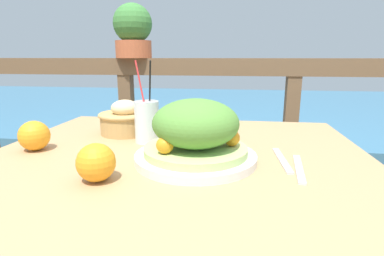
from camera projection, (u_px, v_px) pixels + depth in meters
patio_table at (177, 192)px, 0.81m from camera, size 1.01×0.92×0.77m
railing_fence at (206, 111)px, 1.65m from camera, size 2.80×0.08×1.02m
sea_backdrop at (222, 118)px, 4.19m from camera, size 12.00×4.00×0.37m
salad_plate at (196, 135)px, 0.73m from camera, size 0.30×0.30×0.16m
drink_glass at (147, 121)px, 0.90m from camera, size 0.07×0.07×0.24m
bread_basket at (125, 120)px, 1.00m from camera, size 0.18×0.18×0.11m
potted_plant at (133, 31)px, 1.61m from camera, size 0.21×0.21×0.28m
fork at (282, 160)px, 0.74m from camera, size 0.03×0.18×0.00m
knife at (299, 168)px, 0.69m from camera, size 0.04×0.18×0.00m
orange_near_basket at (96, 162)px, 0.62m from camera, size 0.08×0.08×0.08m
orange_near_glass at (34, 136)px, 0.82m from camera, size 0.08×0.08×0.08m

